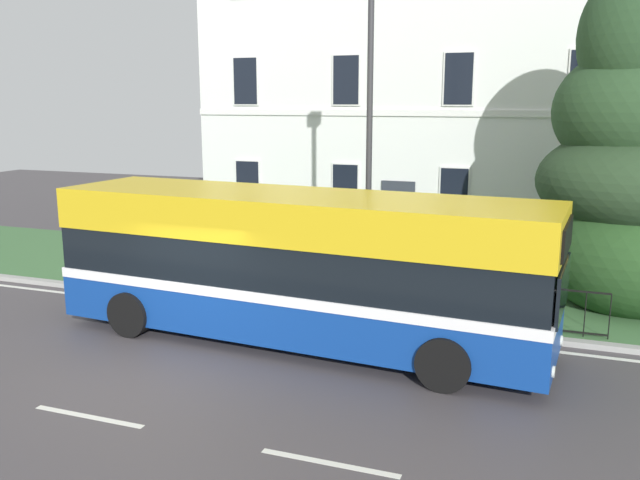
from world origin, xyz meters
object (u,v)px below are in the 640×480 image
at_px(single_decker_bus, 298,265).
at_px(street_lamp_post, 370,119).
at_px(litter_bin, 222,266).
at_px(georgian_townhouse, 430,55).
at_px(evergreen_tree, 638,169).

relative_size(single_decker_bus, street_lamp_post, 1.35).
distance_m(street_lamp_post, litter_bin, 5.28).
distance_m(georgian_townhouse, street_lamp_post, 10.85).
bearing_deg(georgian_townhouse, evergreen_tree, -52.37).
xyz_separation_m(georgian_townhouse, litter_bin, (-3.02, -10.89, -5.77)).
relative_size(georgian_townhouse, single_decker_bus, 1.42).
bearing_deg(litter_bin, street_lamp_post, 4.00).
bearing_deg(litter_bin, evergreen_tree, 13.85).
bearing_deg(evergreen_tree, single_decker_bus, -143.16).
bearing_deg(evergreen_tree, street_lamp_post, -160.20).
height_order(single_decker_bus, litter_bin, single_decker_bus).
bearing_deg(litter_bin, georgian_townhouse, 74.51).
bearing_deg(single_decker_bus, street_lamp_post, 80.41).
xyz_separation_m(georgian_townhouse, single_decker_bus, (0.07, -13.40, -4.90)).
height_order(evergreen_tree, litter_bin, evergreen_tree).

